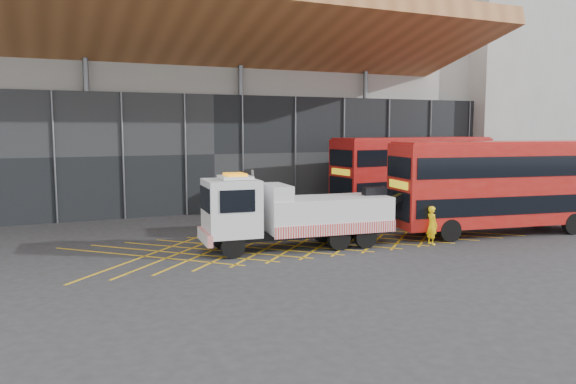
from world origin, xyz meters
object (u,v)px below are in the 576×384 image
bus_second (414,169)px  worker (432,225)px  bus_towed (502,183)px  recovery_truck (292,213)px

bus_second → worker: 12.59m
bus_towed → bus_second: bearing=90.8°
bus_second → bus_towed: bearing=-102.8°
recovery_truck → bus_second: bearing=37.8°
bus_second → worker: (-6.75, -10.46, -1.87)m
recovery_truck → worker: recovery_truck is taller
worker → recovery_truck: bearing=74.3°
worker → bus_second: bearing=-32.2°
recovery_truck → bus_second: bus_second is taller
bus_towed → recovery_truck: bearing=-176.5°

